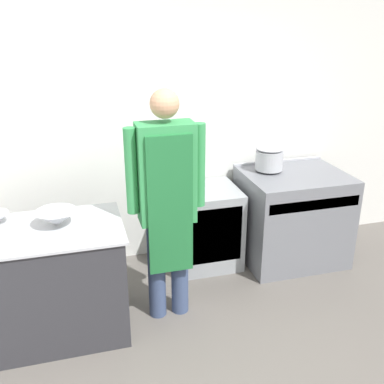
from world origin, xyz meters
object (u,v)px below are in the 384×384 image
(fridge_unit, at_px, (204,227))
(person_cook, at_px, (167,196))
(stove, at_px, (292,216))
(mixing_bowl, at_px, (57,218))
(stock_pot, at_px, (269,158))

(fridge_unit, xyz_separation_m, person_cook, (-0.52, -0.71, 0.66))
(person_cook, bearing_deg, fridge_unit, 53.71)
(stove, relative_size, person_cook, 0.53)
(person_cook, relative_size, mixing_bowl, 6.18)
(fridge_unit, xyz_separation_m, mixing_bowl, (-1.33, -0.65, 0.55))
(stove, distance_m, fridge_unit, 0.88)
(stove, bearing_deg, person_cook, -157.36)
(fridge_unit, relative_size, stock_pot, 2.94)
(mixing_bowl, xyz_separation_m, stock_pot, (1.98, 0.67, 0.09))
(stock_pot, bearing_deg, stove, -32.79)
(stove, distance_m, person_cook, 1.62)
(stove, relative_size, mixing_bowl, 3.25)
(stove, distance_m, mixing_bowl, 2.32)
(mixing_bowl, relative_size, stock_pot, 1.12)
(person_cook, distance_m, stock_pot, 1.38)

